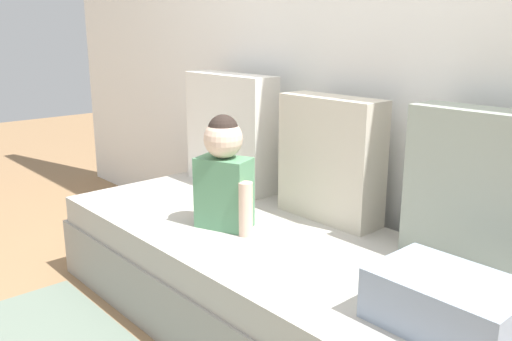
{
  "coord_description": "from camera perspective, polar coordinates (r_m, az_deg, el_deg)",
  "views": [
    {
      "loc": [
        1.46,
        -1.39,
        1.21
      ],
      "look_at": [
        -0.11,
        0.0,
        0.65
      ],
      "focal_mm": 37.83,
      "sensor_mm": 36.0,
      "label": 1
    }
  ],
  "objects": [
    {
      "name": "throw_pillow_left",
      "position": [
        2.78,
        -2.68,
        4.2
      ],
      "size": [
        0.56,
        0.16,
        0.58
      ],
      "primitive_type": "cube",
      "color": "silver",
      "rests_on": "couch"
    },
    {
      "name": "ground_plane",
      "position": [
        2.35,
        1.84,
        -16.13
      ],
      "size": [
        12.0,
        12.0,
        0.0
      ],
      "primitive_type": "plane",
      "color": "#93704C"
    },
    {
      "name": "banana",
      "position": [
        2.51,
        -4.9,
        -3.45
      ],
      "size": [
        0.18,
        0.08,
        0.04
      ],
      "primitive_type": "ellipsoid",
      "rotation": [
        0.0,
        0.0,
        0.24
      ],
      "color": "yellow",
      "rests_on": "couch"
    },
    {
      "name": "back_wall",
      "position": [
        2.43,
        12.05,
        15.42
      ],
      "size": [
        5.37,
        0.1,
        2.49
      ],
      "primitive_type": "cube",
      "color": "white",
      "rests_on": "ground"
    },
    {
      "name": "couch",
      "position": [
        2.25,
        1.88,
        -11.79
      ],
      "size": [
        2.17,
        0.85,
        0.4
      ],
      "color": "#9C978F",
      "rests_on": "ground"
    },
    {
      "name": "throw_pillow_center",
      "position": [
        2.32,
        7.88,
        1.22
      ],
      "size": [
        0.47,
        0.16,
        0.53
      ],
      "primitive_type": "cube",
      "color": "beige",
      "rests_on": "couch"
    },
    {
      "name": "toddler",
      "position": [
        2.2,
        -3.43,
        -0.2
      ],
      "size": [
        0.33,
        0.2,
        0.47
      ],
      "color": "#568E66",
      "rests_on": "couch"
    },
    {
      "name": "folded_blanket",
      "position": [
        1.61,
        19.63,
        -12.98
      ],
      "size": [
        0.4,
        0.28,
        0.15
      ],
      "primitive_type": "cube",
      "color": "#8E9EB2",
      "rests_on": "couch"
    },
    {
      "name": "throw_pillow_right",
      "position": [
        1.96,
        22.97,
        -2.07
      ],
      "size": [
        0.52,
        0.16,
        0.55
      ],
      "primitive_type": "cube",
      "color": "#99A393",
      "rests_on": "couch"
    }
  ]
}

